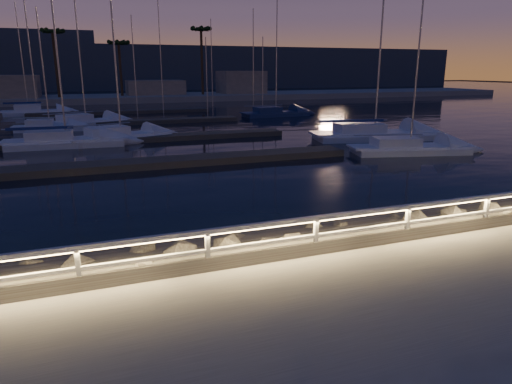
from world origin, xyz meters
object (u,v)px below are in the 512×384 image
at_px(sailboat_d, 407,147).
at_px(sailboat_m, 36,111).
at_px(sailboat_e, 48,127).
at_px(sailboat_h, 371,134).
at_px(sailboat_k, 84,122).
at_px(guard_rail, 280,231).
at_px(sailboat_f, 118,136).
at_px(sailboat_c, 63,141).
at_px(sailboat_l, 274,113).

xyz_separation_m(sailboat_d, sailboat_m, (-25.42, 37.28, 0.07)).
relative_size(sailboat_e, sailboat_h, 0.62).
xyz_separation_m(sailboat_h, sailboat_k, (-21.37, 17.50, -0.04)).
xyz_separation_m(guard_rail, sailboat_h, (16.81, 20.44, -0.90)).
bearing_deg(sailboat_d, sailboat_f, 160.37).
bearing_deg(sailboat_k, sailboat_e, -160.87).
height_order(guard_rail, sailboat_m, sailboat_m).
bearing_deg(sailboat_c, sailboat_e, 101.62).
distance_m(sailboat_e, sailboat_k, 4.13).
xyz_separation_m(sailboat_c, sailboat_d, (21.54, -10.95, -0.03)).
bearing_deg(sailboat_l, sailboat_h, -93.50).
xyz_separation_m(sailboat_h, sailboat_m, (-26.76, 31.20, -0.00)).
distance_m(sailboat_f, sailboat_l, 23.65).
xyz_separation_m(sailboat_c, sailboat_e, (-1.58, 9.89, -0.04)).
bearing_deg(sailboat_h, sailboat_d, -91.16).
height_order(guard_rail, sailboat_l, sailboat_l).
distance_m(sailboat_e, sailboat_l, 24.97).
distance_m(sailboat_d, sailboat_h, 6.22).
relative_size(guard_rail, sailboat_c, 3.04).
height_order(guard_rail, sailboat_d, sailboat_d).
relative_size(sailboat_c, sailboat_f, 1.04).
bearing_deg(sailboat_l, sailboat_e, -171.71).
bearing_deg(sailboat_k, sailboat_m, 89.15).
xyz_separation_m(sailboat_h, sailboat_l, (-0.03, 19.91, -0.06)).
relative_size(guard_rail, sailboat_h, 2.56).
xyz_separation_m(sailboat_e, sailboat_h, (24.46, -14.77, 0.07)).
height_order(sailboat_e, sailboat_l, sailboat_l).
distance_m(sailboat_d, sailboat_k, 30.93).
xyz_separation_m(sailboat_l, sailboat_m, (-26.73, 11.29, 0.06)).
bearing_deg(sailboat_m, sailboat_h, -51.69).
bearing_deg(sailboat_l, sailboat_d, -96.49).
bearing_deg(sailboat_f, sailboat_k, 82.27).
bearing_deg(sailboat_h, sailboat_c, 179.28).
bearing_deg(sailboat_d, guard_rail, -122.90).
bearing_deg(guard_rail, sailboat_l, 67.42).
bearing_deg(sailboat_l, sailboat_c, -150.25).
xyz_separation_m(guard_rail, sailboat_d, (15.47, 14.36, -0.96)).
height_order(sailboat_h, sailboat_l, sailboat_h).
bearing_deg(guard_rail, sailboat_e, 102.26).
bearing_deg(sailboat_c, sailboat_m, 100.94).
distance_m(sailboat_d, sailboat_f, 21.23).
height_order(sailboat_d, sailboat_k, sailboat_k).
bearing_deg(sailboat_e, sailboat_m, 102.20).
bearing_deg(sailboat_m, sailboat_d, -58.03).
height_order(sailboat_d, sailboat_m, sailboat_d).
bearing_deg(sailboat_c, sailboat_f, 15.19).
height_order(sailboat_e, sailboat_k, sailboat_k).
distance_m(sailboat_k, sailboat_l, 21.47).
xyz_separation_m(sailboat_c, sailboat_h, (22.88, -4.87, 0.03)).
bearing_deg(sailboat_m, sailboat_c, -83.93).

